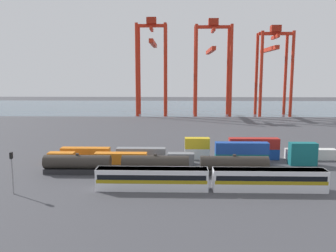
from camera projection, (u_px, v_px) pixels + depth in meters
ground_plane at (203, 134)px, 121.47m from camera, size 420.00×420.00×0.00m
harbour_water at (191, 107)px, 226.52m from camera, size 400.00×110.00×0.01m
passenger_train at (210, 178)px, 62.08m from camera, size 40.94×3.14×3.90m
freight_tank_row at (155, 165)px, 72.10m from camera, size 46.54×2.84×4.30m
signal_mast at (12, 167)px, 59.58m from camera, size 0.36×0.60×7.39m
shipping_container_0 at (62, 158)px, 81.17m from camera, size 6.04×2.44×2.60m
shipping_container_1 at (121, 158)px, 80.78m from camera, size 12.10×2.44×2.60m
shipping_container_2 at (181, 159)px, 80.38m from camera, size 6.04×2.44×2.60m
shipping_container_3 at (241, 159)px, 79.99m from camera, size 12.10×2.44×2.60m
shipping_container_4 at (242, 148)px, 79.61m from camera, size 12.10×2.44×2.60m
shipping_container_5 at (302, 159)px, 79.60m from camera, size 6.04×2.44×2.60m
shipping_container_6 at (303, 148)px, 79.22m from camera, size 6.04×2.44×2.60m
shipping_container_7 at (86, 153)px, 86.50m from camera, size 12.10×2.44×2.60m
shipping_container_8 at (141, 153)px, 86.11m from camera, size 12.10×2.44×2.60m
shipping_container_9 at (197, 153)px, 85.72m from camera, size 6.04×2.44×2.60m
shipping_container_10 at (197, 143)px, 85.35m from camera, size 6.04×2.44×2.60m
shipping_container_11 at (254, 154)px, 85.33m from camera, size 12.10×2.44×2.60m
shipping_container_12 at (254, 143)px, 84.96m from camera, size 12.10×2.44×2.60m
shipping_container_13 at (311, 154)px, 84.94m from camera, size 12.10×2.44×2.60m
gantry_crane_west at (152, 57)px, 178.01m from camera, size 15.68×34.20×48.99m
gantry_crane_central at (212, 58)px, 177.76m from camera, size 18.77×37.30×48.26m
gantry_crane_east at (273, 61)px, 176.55m from camera, size 16.59×33.26×44.93m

